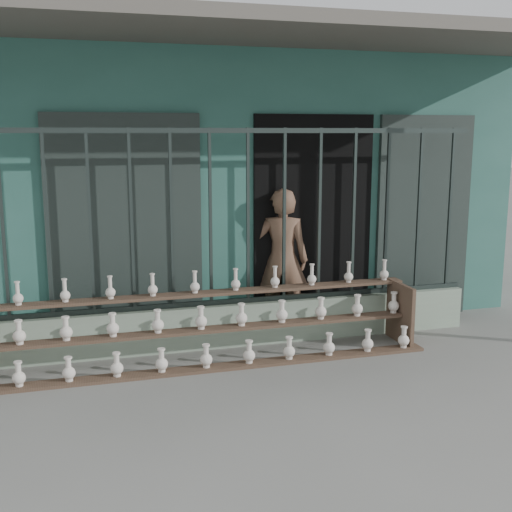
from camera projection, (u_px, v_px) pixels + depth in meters
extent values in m
plane|color=slate|center=(288.00, 389.00, 5.58)|extent=(60.00, 60.00, 0.00)
cube|color=#2D5F54|center=(194.00, 174.00, 9.34)|extent=(7.00, 5.00, 3.20)
cube|color=black|center=(312.00, 222.00, 7.31)|extent=(1.40, 0.12, 2.40)
cube|color=#1E2824|center=(125.00, 230.00, 6.71)|extent=(1.60, 0.08, 2.40)
cube|color=#1E2824|center=(423.00, 218.00, 7.66)|extent=(1.20, 0.08, 2.40)
cube|color=#59544C|center=(250.00, 31.00, 6.12)|extent=(7.40, 2.00, 0.12)
cube|color=#8DA28B|center=(248.00, 323.00, 6.77)|extent=(5.00, 0.20, 0.45)
cube|color=#283330|center=(3.00, 226.00, 5.92)|extent=(0.03, 0.03, 1.80)
cube|color=#283330|center=(47.00, 225.00, 6.02)|extent=(0.03, 0.03, 1.80)
cube|color=#283330|center=(90.00, 223.00, 6.13)|extent=(0.03, 0.03, 1.80)
cube|color=#283330|center=(132.00, 221.00, 6.24)|extent=(0.03, 0.03, 1.80)
cube|color=#283330|center=(172.00, 220.00, 6.34)|extent=(0.03, 0.03, 1.80)
cube|color=#283330|center=(210.00, 218.00, 6.45)|extent=(0.03, 0.03, 1.80)
cube|color=#283330|center=(248.00, 217.00, 6.55)|extent=(0.03, 0.03, 1.80)
cube|color=#283330|center=(284.00, 216.00, 6.66)|extent=(0.03, 0.03, 1.80)
cube|color=#283330|center=(319.00, 214.00, 6.76)|extent=(0.03, 0.03, 1.80)
cube|color=#283330|center=(354.00, 213.00, 6.87)|extent=(0.03, 0.03, 1.80)
cube|color=#283330|center=(387.00, 212.00, 6.98)|extent=(0.03, 0.03, 1.80)
cube|color=#283330|center=(419.00, 211.00, 7.08)|extent=(0.03, 0.03, 1.80)
cube|color=#283330|center=(450.00, 210.00, 7.19)|extent=(0.03, 0.03, 1.80)
cube|color=#283330|center=(248.00, 130.00, 6.39)|extent=(5.00, 0.04, 0.05)
cube|color=#283330|center=(248.00, 300.00, 6.72)|extent=(5.00, 0.04, 0.05)
cube|color=brown|center=(206.00, 369.00, 6.03)|extent=(4.50, 0.18, 0.03)
cube|color=brown|center=(201.00, 330.00, 6.21)|extent=(4.50, 0.18, 0.03)
cube|color=brown|center=(195.00, 294.00, 6.39)|extent=(4.50, 0.18, 0.03)
cube|color=brown|center=(400.00, 313.00, 6.79)|extent=(0.04, 0.55, 0.64)
imported|color=brown|center=(282.00, 260.00, 7.16)|extent=(0.69, 0.59, 1.60)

